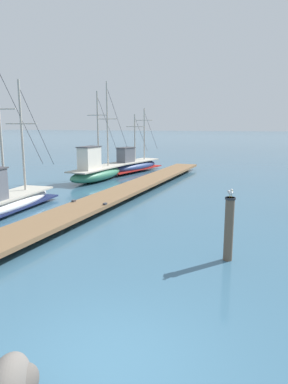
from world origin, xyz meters
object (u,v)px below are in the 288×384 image
Objects in this scene: fishing_boat_0 at (96,171)px; perched_seagull at (231,192)px; mooring_piling at (229,228)px; fishing_boat_2 at (132,165)px.

fishing_boat_0 reaches higher than perched_seagull.
fishing_boat_0 reaches higher than mooring_piling.
perched_seagull is (9.87, -11.91, 1.29)m from fishing_boat_0.
perched_seagull is (-0.00, 0.01, 1.05)m from mooring_piling.
fishing_boat_2 is at bearing 81.34° from fishing_boat_0.
perched_seagull is (9.07, -17.21, 1.45)m from fishing_boat_2.
fishing_boat_2 reaches higher than mooring_piling.
fishing_boat_0 reaches higher than fishing_boat_2.
fishing_boat_2 is 19.46m from mooring_piling.
perched_seagull reaches higher than mooring_piling.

